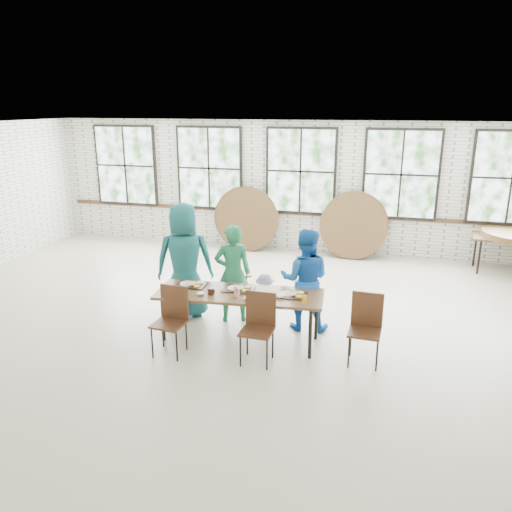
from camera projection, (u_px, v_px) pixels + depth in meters
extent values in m
plane|color=#B9AB93|center=(250.00, 328.00, 7.78)|extent=(12.00, 12.00, 0.00)
plane|color=white|center=(249.00, 130.00, 6.90)|extent=(12.00, 12.00, 0.00)
plane|color=silver|center=(301.00, 187.00, 11.50)|extent=(12.00, 0.00, 12.00)
plane|color=silver|center=(62.00, 406.00, 3.17)|extent=(12.00, 0.00, 12.00)
cube|color=#422819|center=(300.00, 213.00, 11.65)|extent=(11.80, 0.05, 0.08)
cube|color=black|center=(126.00, 165.00, 12.40)|extent=(1.62, 0.05, 1.97)
cube|color=white|center=(125.00, 166.00, 12.37)|extent=(1.50, 0.01, 1.85)
cube|color=black|center=(209.00, 168.00, 11.87)|extent=(1.62, 0.05, 1.97)
cube|color=white|center=(209.00, 168.00, 11.84)|extent=(1.50, 0.01, 1.85)
cube|color=black|center=(301.00, 171.00, 11.34)|extent=(1.62, 0.05, 1.97)
cube|color=white|center=(300.00, 171.00, 11.30)|extent=(1.50, 0.01, 1.85)
cube|color=black|center=(401.00, 174.00, 10.81)|extent=(1.62, 0.05, 1.97)
cube|color=white|center=(401.00, 175.00, 10.77)|extent=(1.50, 0.01, 1.85)
cube|color=black|center=(512.00, 178.00, 10.28)|extent=(1.62, 0.05, 1.97)
cube|color=white|center=(512.00, 178.00, 10.24)|extent=(1.50, 0.01, 1.85)
cube|color=brown|center=(240.00, 294.00, 7.17)|extent=(2.46, 0.99, 0.04)
cylinder|color=black|center=(163.00, 318.00, 7.26)|extent=(0.05, 0.05, 0.70)
cylinder|color=black|center=(179.00, 303.00, 7.82)|extent=(0.05, 0.05, 0.70)
cylinder|color=black|center=(310.00, 335.00, 6.74)|extent=(0.05, 0.05, 0.70)
cylinder|color=black|center=(316.00, 317.00, 7.30)|extent=(0.05, 0.05, 0.70)
cube|color=#442716|center=(169.00, 324.00, 6.83)|extent=(0.46, 0.44, 0.03)
cube|color=#442716|center=(175.00, 302.00, 6.93)|extent=(0.42, 0.07, 0.50)
cylinder|color=black|center=(152.00, 343.00, 6.79)|extent=(0.02, 0.02, 0.44)
cylinder|color=black|center=(163.00, 333.00, 7.10)|extent=(0.02, 0.02, 0.44)
cylinder|color=black|center=(177.00, 346.00, 6.70)|extent=(0.02, 0.02, 0.44)
cylinder|color=black|center=(186.00, 336.00, 7.01)|extent=(0.02, 0.02, 0.44)
cube|color=#442716|center=(257.00, 332.00, 6.61)|extent=(0.43, 0.41, 0.03)
cube|color=#442716|center=(261.00, 309.00, 6.71)|extent=(0.42, 0.04, 0.50)
cylinder|color=black|center=(240.00, 351.00, 6.56)|extent=(0.02, 0.02, 0.44)
cylinder|color=black|center=(247.00, 340.00, 6.88)|extent=(0.02, 0.02, 0.44)
cylinder|color=black|center=(267.00, 355.00, 6.48)|extent=(0.02, 0.02, 0.44)
cylinder|color=black|center=(273.00, 343.00, 6.79)|extent=(0.02, 0.02, 0.44)
cube|color=#442716|center=(364.00, 333.00, 6.58)|extent=(0.44, 0.42, 0.03)
cube|color=#442716|center=(367.00, 310.00, 6.68)|extent=(0.42, 0.05, 0.50)
cylinder|color=black|center=(349.00, 353.00, 6.53)|extent=(0.02, 0.02, 0.44)
cylinder|color=black|center=(351.00, 341.00, 6.85)|extent=(0.02, 0.02, 0.44)
cylinder|color=black|center=(377.00, 356.00, 6.45)|extent=(0.02, 0.02, 0.44)
cylinder|color=black|center=(378.00, 344.00, 6.76)|extent=(0.02, 0.02, 0.44)
imported|color=#1B5468|center=(185.00, 261.00, 7.98)|extent=(1.06, 0.87, 1.88)
imported|color=#1D6D45|center=(233.00, 274.00, 7.83)|extent=(0.67, 0.56, 1.58)
imported|color=#15143F|center=(265.00, 299.00, 7.81)|extent=(0.55, 0.34, 0.82)
imported|color=#1959AF|center=(305.00, 280.00, 7.55)|extent=(0.80, 0.64, 1.58)
cylinder|color=black|center=(479.00, 258.00, 10.12)|extent=(0.04, 0.04, 0.70)
cylinder|color=black|center=(475.00, 250.00, 10.63)|extent=(0.04, 0.04, 0.70)
cube|color=black|center=(191.00, 285.00, 7.46)|extent=(0.44, 0.33, 0.02)
cube|color=black|center=(239.00, 289.00, 7.28)|extent=(0.44, 0.33, 0.02)
cube|color=black|center=(291.00, 295.00, 7.06)|extent=(0.44, 0.33, 0.02)
cylinder|color=black|center=(211.00, 291.00, 7.10)|extent=(0.09, 0.09, 0.09)
cube|color=red|center=(237.00, 293.00, 7.01)|extent=(0.07, 0.06, 0.11)
cylinder|color=blue|center=(259.00, 294.00, 6.98)|extent=(0.07, 0.07, 0.10)
cylinder|color=orange|center=(304.00, 300.00, 6.77)|extent=(0.07, 0.07, 0.11)
cylinder|color=white|center=(267.00, 299.00, 6.81)|extent=(0.17, 0.17, 0.10)
ellipsoid|color=white|center=(200.00, 293.00, 7.08)|extent=(0.11, 0.11, 0.05)
ellipsoid|color=white|center=(248.00, 298.00, 6.91)|extent=(0.11, 0.11, 0.05)
ellipsoid|color=white|center=(280.00, 296.00, 6.98)|extent=(0.11, 0.11, 0.05)
cylinder|color=brown|center=(245.00, 219.00, 11.82)|extent=(1.50, 0.20, 1.50)
cylinder|color=brown|center=(247.00, 220.00, 11.71)|extent=(1.50, 0.29, 1.49)
cylinder|color=brown|center=(354.00, 225.00, 11.21)|extent=(1.50, 0.21, 1.50)
cylinder|color=brown|center=(353.00, 226.00, 11.12)|extent=(1.50, 0.41, 1.47)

